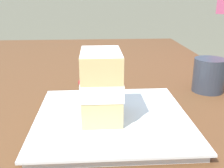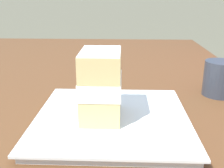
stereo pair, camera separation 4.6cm
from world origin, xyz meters
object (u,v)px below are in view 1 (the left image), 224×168
(cake_slice, at_px, (101,85))
(coffee_cup, at_px, (209,75))
(dessert_plate, at_px, (112,119))
(patio_table, at_px, (31,122))

(cake_slice, relative_size, coffee_cup, 1.48)
(dessert_plate, distance_m, cake_slice, 0.07)
(patio_table, distance_m, coffee_cup, 0.44)
(coffee_cup, bearing_deg, patio_table, -93.97)
(patio_table, height_order, cake_slice, cake_slice)
(dessert_plate, bearing_deg, patio_table, -133.94)
(dessert_plate, xyz_separation_m, coffee_cup, (-0.15, 0.23, 0.03))
(patio_table, relative_size, dessert_plate, 5.51)
(cake_slice, distance_m, coffee_cup, 0.30)
(patio_table, bearing_deg, dessert_plate, 46.06)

